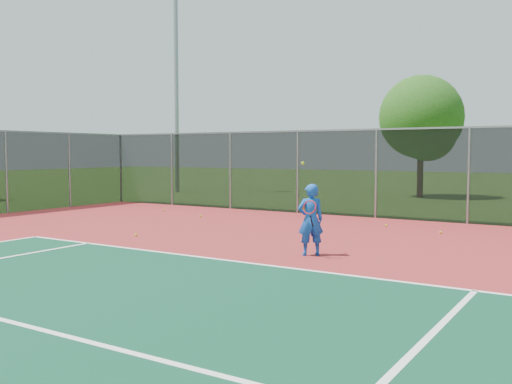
# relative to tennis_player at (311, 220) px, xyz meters

# --- Properties ---
(ground) EXTENTS (120.00, 120.00, 0.00)m
(ground) POSITION_rel_tennis_player_xyz_m (1.69, -4.47, -0.80)
(ground) COLOR #2F5B1A
(ground) RESTS_ON ground
(court_apron) EXTENTS (30.00, 20.00, 0.02)m
(court_apron) POSITION_rel_tennis_player_xyz_m (1.69, -2.47, -0.79)
(court_apron) COLOR maroon
(court_apron) RESTS_ON ground
(fence_back) EXTENTS (30.00, 0.06, 3.03)m
(fence_back) POSITION_rel_tennis_player_xyz_m (1.69, 7.53, 0.76)
(fence_back) COLOR black
(fence_back) RESTS_ON court_apron
(tennis_player) EXTENTS (0.67, 0.74, 2.03)m
(tennis_player) POSITION_rel_tennis_player_xyz_m (0.00, 0.00, 0.00)
(tennis_player) COLOR blue
(tennis_player) RESTS_ON court_apron
(practice_ball_0) EXTENTS (0.07, 0.07, 0.07)m
(practice_ball_0) POSITION_rel_tennis_player_xyz_m (-6.48, 4.52, -0.74)
(practice_ball_0) COLOR #A8C717
(practice_ball_0) RESTS_ON court_apron
(practice_ball_1) EXTENTS (0.07, 0.07, 0.07)m
(practice_ball_1) POSITION_rel_tennis_player_xyz_m (-5.19, 0.06, -0.74)
(practice_ball_1) COLOR #A8C717
(practice_ball_1) RESTS_ON court_apron
(practice_ball_2) EXTENTS (0.07, 0.07, 0.07)m
(practice_ball_2) POSITION_rel_tennis_player_xyz_m (-0.22, 5.49, -0.74)
(practice_ball_2) COLOR #A8C717
(practice_ball_2) RESTS_ON court_apron
(practice_ball_4) EXTENTS (0.07, 0.07, 0.07)m
(practice_ball_4) POSITION_rel_tennis_player_xyz_m (1.54, 4.86, -0.74)
(practice_ball_4) COLOR #A8C717
(practice_ball_4) RESTS_ON court_apron
(practice_ball_5) EXTENTS (0.07, 0.07, 0.07)m
(practice_ball_5) POSITION_rel_tennis_player_xyz_m (-8.92, 5.37, -0.74)
(practice_ball_5) COLOR #A8C717
(practice_ball_5) RESTS_ON court_apron
(practice_ball_6) EXTENTS (0.07, 0.07, 0.07)m
(practice_ball_6) POSITION_rel_tennis_player_xyz_m (-1.47, 3.32, -0.74)
(practice_ball_6) COLOR #A8C717
(practice_ball_6) RESTS_ON court_apron
(floodlight_nw) EXTENTS (0.90, 0.40, 12.63)m
(floodlight_nw) POSITION_rel_tennis_player_xyz_m (-15.30, 13.81, 6.29)
(floodlight_nw) COLOR gray
(floodlight_nw) RESTS_ON ground
(tree_back_left) EXTENTS (4.12, 4.12, 6.06)m
(tree_back_left) POSITION_rel_tennis_player_xyz_m (-2.58, 17.40, 3.00)
(tree_back_left) COLOR #382114
(tree_back_left) RESTS_ON ground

